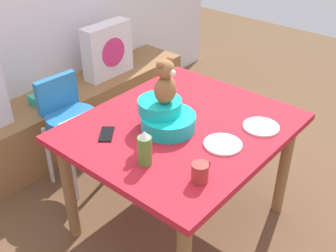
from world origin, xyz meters
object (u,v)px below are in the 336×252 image
pillow_floral_right (108,50)px  ketchup_bottle (145,149)px  teddy_bear (165,82)px  book_stack (44,98)px  cell_phone (107,134)px  highchair (71,119)px  dinner_plate_far (223,144)px  infant_seat_teal (165,117)px  dinner_plate_near (261,127)px  coffee_mug (200,172)px  dining_table (181,139)px

pillow_floral_right → ketchup_bottle: 1.66m
pillow_floral_right → teddy_bear: size_ratio=1.76×
book_stack → cell_phone: size_ratio=1.39×
highchair → dinner_plate_far: (0.13, -1.12, 0.22)m
pillow_floral_right → cell_phone: pillow_floral_right is taller
infant_seat_teal → teddy_bear: 0.21m
ketchup_bottle → book_stack: bearing=76.3°
book_stack → dinner_plate_near: size_ratio=1.00×
infant_seat_teal → cell_phone: size_ratio=2.29×
ketchup_bottle → dinner_plate_near: size_ratio=0.92×
highchair → dinner_plate_near: highchair is taller
pillow_floral_right → dinner_plate_near: 1.63m
infant_seat_teal → teddy_bear: (0.00, -0.00, 0.21)m
coffee_mug → dinner_plate_far: (0.30, 0.08, -0.04)m
teddy_bear → coffee_mug: teddy_bear is taller
dinner_plate_near → dinner_plate_far: same height
teddy_bear → dinner_plate_far: teddy_bear is taller
infant_seat_teal → dinner_plate_near: (0.34, -0.40, -0.07)m
book_stack → highchair: size_ratio=0.25×
dinner_plate_near → cell_phone: 0.84m
highchair → dinner_plate_far: highchair is taller
dining_table → dinner_plate_far: (-0.02, -0.29, 0.11)m
teddy_bear → pillow_floral_right: bearing=61.0°
dining_table → dinner_plate_near: size_ratio=5.98×
infant_seat_teal → dinner_plate_far: 0.35m
dining_table → teddy_bear: teddy_bear is taller
book_stack → dining_table: dining_table is taller
dinner_plate_far → cell_phone: bearing=121.2°
coffee_mug → teddy_bear: bearing=60.0°
infant_seat_teal → coffee_mug: infant_seat_teal is taller
dining_table → dinner_plate_near: bearing=-53.8°
ketchup_bottle → dinner_plate_far: (0.37, -0.20, -0.08)m
pillow_floral_right → highchair: size_ratio=0.56×
dinner_plate_far → coffee_mug: bearing=-165.5°
pillow_floral_right → dinner_plate_far: pillow_floral_right is taller
teddy_bear → cell_phone: size_ratio=1.74×
dining_table → infant_seat_teal: size_ratio=3.63×
book_stack → cell_phone: (-0.28, -1.03, 0.25)m
pillow_floral_right → coffee_mug: 1.85m
coffee_mug → dinner_plate_near: (0.58, 0.01, -0.04)m
book_stack → coffee_mug: coffee_mug is taller
dining_table → dinner_plate_far: bearing=-93.8°
ketchup_bottle → coffee_mug: ketchup_bottle is taller
cell_phone → teddy_bear: bearing=-167.1°
coffee_mug → cell_phone: size_ratio=0.83×
highchair → ketchup_bottle: 1.00m
dining_table → highchair: highchair is taller
ketchup_bottle → coffee_mug: (0.07, -0.28, -0.04)m
highchair → dinner_plate_near: (0.41, -1.19, 0.22)m
cell_phone → dinner_plate_near: bearing=-174.5°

